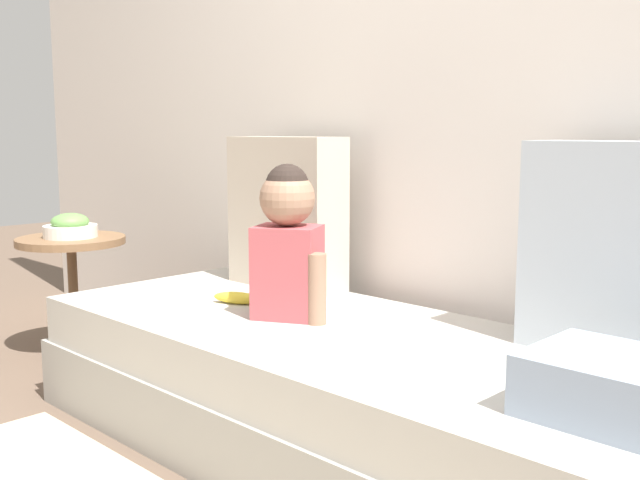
{
  "coord_description": "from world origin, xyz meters",
  "views": [
    {
      "loc": [
        1.33,
        -1.51,
        0.94
      ],
      "look_at": [
        -0.14,
        0.0,
        0.63
      ],
      "focal_mm": 41.69,
      "sensor_mm": 36.0,
      "label": 1
    }
  ],
  "objects_px": {
    "toddler": "(289,240)",
    "banana": "(239,298)",
    "throw_pillow_left": "(286,213)",
    "couch": "(354,399)",
    "folded_blanket": "(635,392)",
    "throw_pillow_right": "(619,250)",
    "fruit_bowl": "(70,227)",
    "side_table": "(72,264)"
  },
  "relations": [
    {
      "from": "toddler",
      "to": "banana",
      "type": "bearing_deg",
      "value": -179.85
    },
    {
      "from": "throw_pillow_left",
      "to": "banana",
      "type": "height_order",
      "value": "throw_pillow_left"
    },
    {
      "from": "couch",
      "to": "folded_blanket",
      "type": "relative_size",
      "value": 5.46
    },
    {
      "from": "couch",
      "to": "throw_pillow_left",
      "type": "height_order",
      "value": "throw_pillow_left"
    },
    {
      "from": "throw_pillow_right",
      "to": "folded_blanket",
      "type": "relative_size",
      "value": 1.34
    },
    {
      "from": "banana",
      "to": "fruit_bowl",
      "type": "xyz_separation_m",
      "value": [
        -1.02,
        -0.06,
        0.15
      ]
    },
    {
      "from": "throw_pillow_left",
      "to": "folded_blanket",
      "type": "relative_size",
      "value": 1.35
    },
    {
      "from": "couch",
      "to": "throw_pillow_right",
      "type": "height_order",
      "value": "throw_pillow_right"
    },
    {
      "from": "throw_pillow_left",
      "to": "folded_blanket",
      "type": "bearing_deg",
      "value": -15.95
    },
    {
      "from": "throw_pillow_left",
      "to": "throw_pillow_right",
      "type": "distance_m",
      "value": 1.2
    },
    {
      "from": "throw_pillow_right",
      "to": "side_table",
      "type": "xyz_separation_m",
      "value": [
        -2.13,
        -0.36,
        -0.26
      ]
    },
    {
      "from": "toddler",
      "to": "side_table",
      "type": "xyz_separation_m",
      "value": [
        -1.26,
        -0.06,
        -0.22
      ]
    },
    {
      "from": "side_table",
      "to": "couch",
      "type": "bearing_deg",
      "value": 1.97
    },
    {
      "from": "banana",
      "to": "toddler",
      "type": "bearing_deg",
      "value": 0.15
    },
    {
      "from": "couch",
      "to": "folded_blanket",
      "type": "bearing_deg",
      "value": -7.07
    },
    {
      "from": "fruit_bowl",
      "to": "banana",
      "type": "bearing_deg",
      "value": 3.15
    },
    {
      "from": "toddler",
      "to": "folded_blanket",
      "type": "xyz_separation_m",
      "value": [
        1.08,
        -0.1,
        -0.17
      ]
    },
    {
      "from": "throw_pillow_right",
      "to": "fruit_bowl",
      "type": "xyz_separation_m",
      "value": [
        -2.13,
        -0.36,
        -0.1
      ]
    },
    {
      "from": "couch",
      "to": "side_table",
      "type": "distance_m",
      "value": 1.54
    },
    {
      "from": "throw_pillow_right",
      "to": "toddler",
      "type": "bearing_deg",
      "value": -161.11
    },
    {
      "from": "toddler",
      "to": "banana",
      "type": "height_order",
      "value": "toddler"
    },
    {
      "from": "throw_pillow_left",
      "to": "toddler",
      "type": "relative_size",
      "value": 1.16
    },
    {
      "from": "couch",
      "to": "throw_pillow_left",
      "type": "relative_size",
      "value": 4.05
    },
    {
      "from": "fruit_bowl",
      "to": "toddler",
      "type": "bearing_deg",
      "value": 2.58
    },
    {
      "from": "banana",
      "to": "fruit_bowl",
      "type": "bearing_deg",
      "value": -176.85
    },
    {
      "from": "side_table",
      "to": "fruit_bowl",
      "type": "height_order",
      "value": "fruit_bowl"
    },
    {
      "from": "folded_blanket",
      "to": "couch",
      "type": "bearing_deg",
      "value": 172.93
    },
    {
      "from": "side_table",
      "to": "toddler",
      "type": "bearing_deg",
      "value": 2.58
    },
    {
      "from": "couch",
      "to": "throw_pillow_right",
      "type": "distance_m",
      "value": 0.81
    },
    {
      "from": "folded_blanket",
      "to": "fruit_bowl",
      "type": "distance_m",
      "value": 2.34
    },
    {
      "from": "couch",
      "to": "toddler",
      "type": "bearing_deg",
      "value": 179.12
    },
    {
      "from": "throw_pillow_left",
      "to": "banana",
      "type": "bearing_deg",
      "value": -73.5
    },
    {
      "from": "banana",
      "to": "side_table",
      "type": "height_order",
      "value": "side_table"
    },
    {
      "from": "throw_pillow_right",
      "to": "banana",
      "type": "relative_size",
      "value": 3.15
    },
    {
      "from": "throw_pillow_right",
      "to": "banana",
      "type": "distance_m",
      "value": 1.18
    },
    {
      "from": "throw_pillow_left",
      "to": "fruit_bowl",
      "type": "xyz_separation_m",
      "value": [
        -0.93,
        -0.36,
        -0.1
      ]
    },
    {
      "from": "couch",
      "to": "side_table",
      "type": "xyz_separation_m",
      "value": [
        -1.53,
        -0.05,
        0.2
      ]
    },
    {
      "from": "side_table",
      "to": "folded_blanket",
      "type": "bearing_deg",
      "value": -1.18
    },
    {
      "from": "throw_pillow_left",
      "to": "toddler",
      "type": "distance_m",
      "value": 0.45
    },
    {
      "from": "toddler",
      "to": "throw_pillow_left",
      "type": "bearing_deg",
      "value": 137.69
    },
    {
      "from": "banana",
      "to": "folded_blanket",
      "type": "xyz_separation_m",
      "value": [
        1.32,
        -0.1,
        0.04
      ]
    },
    {
      "from": "folded_blanket",
      "to": "fruit_bowl",
      "type": "xyz_separation_m",
      "value": [
        -2.34,
        0.05,
        0.1
      ]
    }
  ]
}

